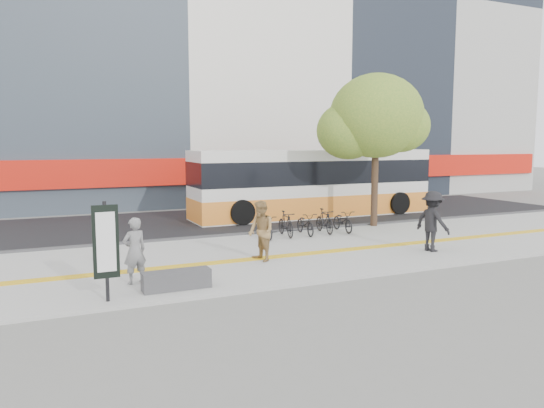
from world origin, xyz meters
name	(u,v)px	position (x,y,z in m)	size (l,w,h in m)	color
ground	(258,270)	(0.00, 0.00, 0.00)	(120.00, 120.00, 0.00)	slate
sidewalk	(239,258)	(0.00, 1.50, 0.04)	(40.00, 7.00, 0.08)	gray
tactile_strip	(245,260)	(0.00, 1.00, 0.09)	(40.00, 0.45, 0.01)	yellow
street	(178,223)	(0.00, 9.00, 0.03)	(40.00, 8.00, 0.06)	black
curb	(205,238)	(0.00, 5.00, 0.07)	(40.00, 0.25, 0.14)	#3B3B3E
bench	(177,280)	(-2.60, -1.20, 0.30)	(1.60, 0.45, 0.45)	#3B3B3E
signboard	(106,243)	(-4.20, -1.51, 1.37)	(0.55, 0.10, 2.20)	black
street_tree	(374,118)	(7.18, 4.82, 4.51)	(4.40, 3.80, 6.31)	#312416
bus	(313,185)	(6.42, 8.50, 1.53)	(11.70, 2.77, 3.12)	silver
bicycle_row	(305,223)	(3.61, 4.00, 0.51)	(4.00, 1.64, 0.93)	black
seated_woman	(135,251)	(-3.40, -0.29, 0.90)	(0.60, 0.39, 1.64)	black
pedestrian_tan	(261,231)	(0.38, 0.68, 0.96)	(0.86, 0.67, 1.77)	#997746
pedestrian_dark	(432,221)	(5.89, -0.28, 1.04)	(1.24, 0.71, 1.92)	black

